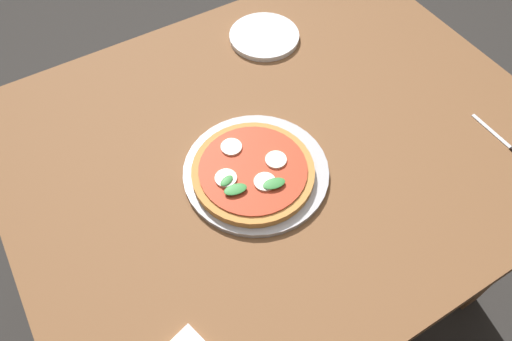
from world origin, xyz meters
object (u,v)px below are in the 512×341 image
dining_table (279,166)px  serving_tray (256,172)px  pizza (253,171)px  knife (511,148)px  plate_white (264,36)px

dining_table → serving_tray: serving_tray is taller
pizza → knife: (-0.53, 0.23, -0.02)m
dining_table → pizza: pizza is taller
dining_table → pizza: 0.18m
serving_tray → pizza: (0.01, 0.01, 0.02)m
pizza → plate_white: (-0.26, -0.37, -0.02)m
serving_tray → plate_white: bearing=-123.8°
pizza → plate_white: bearing=-124.5°
serving_tray → plate_white: (-0.24, -0.37, 0.00)m
serving_tray → plate_white: 0.44m
serving_tray → knife: 0.57m
dining_table → plate_white: bearing=-115.3°
serving_tray → plate_white: size_ratio=1.67×
dining_table → serving_tray: bearing=29.4°
serving_tray → pizza: bearing=29.9°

